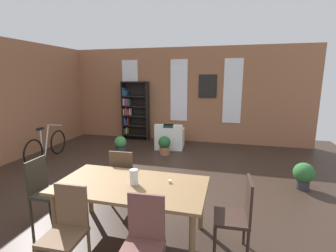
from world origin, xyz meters
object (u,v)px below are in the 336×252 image
Objects in this scene: bookshelf_tall at (134,110)px; potted_plant_by_shelf at (164,145)px; armchair_white at (170,138)px; dining_chair_head_right at (238,214)px; potted_plant_window at (304,174)px; potted_plant_corner at (120,145)px; vase_on_table at (134,177)px; dining_chair_near_left at (67,227)px; dining_chair_far_left at (124,176)px; dining_chair_head_left at (45,189)px; bicycle_second at (47,146)px; dining_table at (131,189)px; dining_chair_near_right at (143,241)px.

potted_plant_by_shelf is (1.44, -1.40, -0.72)m from bookshelf_tall.
bookshelf_tall reaches higher than armchair_white.
potted_plant_window is (1.25, 2.10, -0.23)m from dining_chair_head_right.
bookshelf_tall reaches higher than potted_plant_window.
potted_plant_by_shelf is 1.01× the size of potted_plant_corner.
dining_chair_near_left is (-0.48, -0.72, -0.32)m from vase_on_table.
potted_plant_by_shelf is (-0.07, 2.76, -0.24)m from dining_chair_far_left.
dining_chair_head_left is at bearing -141.50° from dining_chair_far_left.
dining_chair_head_left is at bearing -49.68° from bicycle_second.
armchair_white is 0.53× the size of bicycle_second.
bookshelf_tall is (-0.61, 4.87, 0.48)m from dining_chair_head_left.
vase_on_table is 0.23× the size of armchair_white.
dining_chair_near_left reaches higher than potted_plant_corner.
dining_chair_head_left is 1.87× the size of potted_plant_by_shelf.
dining_chair_far_left is at bearing 38.50° from dining_chair_head_left.
dining_table is 4.21m from armchair_white.
dining_chair_far_left is at bearing -88.45° from armchair_white.
armchair_white is (-0.09, 4.88, -0.23)m from dining_chair_near_left.
dining_chair_head_right reaches higher than dining_table.
dining_chair_head_left is 4.45m from potted_plant_window.
dining_chair_head_right reaches higher than armchair_white.
dining_chair_far_left is 2.78m from potted_plant_corner.
dining_chair_far_left is 0.57× the size of bicycle_second.
dining_chair_far_left is 3.34m from bicycle_second.
dining_chair_near_left is 4.88m from armchair_white.
dining_chair_head_left is 1.00× the size of dining_chair_near_right.
bicycle_second is (-3.33, 2.36, -0.33)m from dining_table.
bookshelf_tall is 2.20× the size of armchair_white.
bicycle_second reaches higher than potted_plant_window.
dining_chair_head_right is at bearing 22.23° from dining_chair_near_left.
vase_on_table is 0.10× the size of bookshelf_tall.
dining_chair_head_left is 1.00× the size of dining_chair_head_right.
vase_on_table is at bearing -56.68° from dining_chair_far_left.
potted_plant_by_shelf is (2.83, 1.12, -0.06)m from bicycle_second.
dining_chair_near_left is at bearing -89.10° from potted_plant_by_shelf.
dining_chair_head_right is 3.93m from potted_plant_by_shelf.
dining_chair_near_left is at bearing -74.91° from bookshelf_tall.
vase_on_table is 4.23m from armchair_white.
dining_table is at bearing -68.27° from bookshelf_tall.
dining_chair_head_right is 0.49× the size of bookshelf_tall.
dining_chair_near_left and dining_chair_near_right have the same top height.
potted_plant_window is (2.16, 2.82, -0.23)m from dining_chair_near_right.
dining_table is 3.80× the size of potted_plant_corner.
dining_chair_head_left and dining_chair_near_right have the same top height.
vase_on_table is 0.39× the size of potted_plant_corner.
dining_chair_far_left is 1.88× the size of potted_plant_corner.
bookshelf_tall is at bearing 112.97° from dining_chair_near_right.
bookshelf_tall is at bearing 111.73° from dining_table.
bookshelf_tall is (-1.51, 4.16, 0.48)m from dining_chair_far_left.
dining_chair_near_right is at bearing -59.23° from dining_table.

